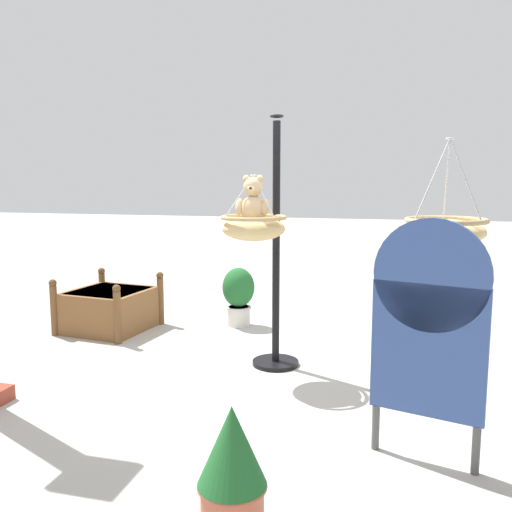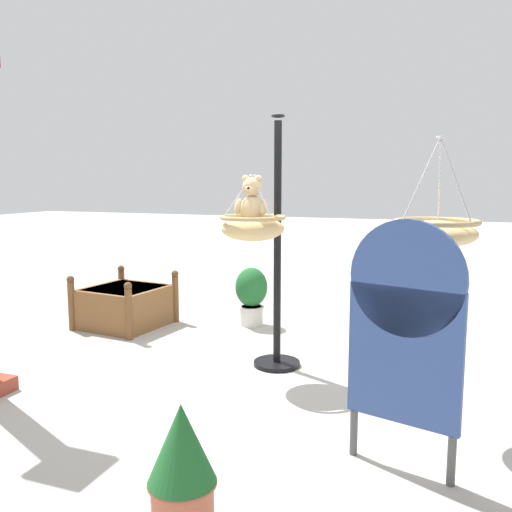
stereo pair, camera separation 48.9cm
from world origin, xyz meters
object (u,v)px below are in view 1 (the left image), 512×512
(hanging_basket_left_high, at_px, (446,230))
(display_sign_board, at_px, (429,321))
(display_pole_central, at_px, (276,292))
(potted_plant_flowering_red, at_px, (232,472))
(teddy_bear, at_px, (253,204))
(potted_plant_tall_leafy, at_px, (238,294))
(hanging_basket_with_teddy, at_px, (253,227))
(wooden_planter_box, at_px, (109,308))

(hanging_basket_left_high, bearing_deg, display_sign_board, 79.87)
(display_pole_central, bearing_deg, display_sign_board, 130.58)
(display_pole_central, height_order, potted_plant_flowering_red, display_pole_central)
(teddy_bear, distance_m, potted_plant_tall_leafy, 2.01)
(hanging_basket_left_high, bearing_deg, hanging_basket_with_teddy, -19.43)
(display_sign_board, bearing_deg, teddy_bear, -40.59)
(hanging_basket_left_high, bearing_deg, potted_plant_flowering_red, 58.90)
(wooden_planter_box, bearing_deg, display_sign_board, 147.35)
(display_pole_central, distance_m, hanging_basket_with_teddy, 0.69)
(wooden_planter_box, xyz_separation_m, potted_plant_flowering_red, (-2.52, 3.25, 0.10))
(display_pole_central, height_order, potted_plant_tall_leafy, display_pole_central)
(teddy_bear, bearing_deg, hanging_basket_left_high, 161.29)
(hanging_basket_with_teddy, distance_m, teddy_bear, 0.20)
(potted_plant_tall_leafy, bearing_deg, hanging_basket_left_high, 136.31)
(display_pole_central, distance_m, wooden_planter_box, 2.31)
(potted_plant_tall_leafy, bearing_deg, hanging_basket_with_teddy, 111.52)
(display_sign_board, bearing_deg, hanging_basket_with_teddy, -41.10)
(wooden_planter_box, xyz_separation_m, display_sign_board, (-3.45, 2.21, 0.64))
(hanging_basket_with_teddy, bearing_deg, display_pole_central, -120.96)
(display_pole_central, bearing_deg, hanging_basket_left_high, 150.46)
(hanging_basket_left_high, xyz_separation_m, potted_plant_flowering_red, (1.05, 1.74, -1.04))
(hanging_basket_with_teddy, xyz_separation_m, potted_plant_tall_leafy, (0.60, -1.51, -0.95))
(teddy_bear, xyz_separation_m, potted_plant_tall_leafy, (0.60, -1.54, -1.15))
(hanging_basket_left_high, xyz_separation_m, wooden_planter_box, (3.57, -1.51, -1.14))
(teddy_bear, relative_size, potted_plant_tall_leafy, 0.63)
(hanging_basket_left_high, distance_m, wooden_planter_box, 4.04)
(display_pole_central, relative_size, teddy_bear, 5.23)
(wooden_planter_box, distance_m, display_sign_board, 4.14)
(hanging_basket_with_teddy, height_order, wooden_planter_box, hanging_basket_with_teddy)
(hanging_basket_left_high, height_order, wooden_planter_box, hanging_basket_left_high)
(hanging_basket_with_teddy, relative_size, hanging_basket_left_high, 0.78)
(potted_plant_tall_leafy, distance_m, display_sign_board, 3.48)
(hanging_basket_left_high, bearing_deg, potted_plant_tall_leafy, -43.69)
(display_pole_central, distance_m, display_sign_board, 1.99)
(teddy_bear, height_order, potted_plant_tall_leafy, teddy_bear)
(hanging_basket_with_teddy, relative_size, potted_plant_tall_leafy, 0.83)
(display_pole_central, distance_m, potted_plant_tall_leafy, 1.50)
(teddy_bear, bearing_deg, potted_plant_tall_leafy, -68.77)
(teddy_bear, distance_m, potted_plant_flowering_red, 2.61)
(display_pole_central, distance_m, potted_plant_flowering_red, 2.59)
(hanging_basket_with_teddy, xyz_separation_m, wooden_planter_box, (2.01, -0.95, -1.08))
(hanging_basket_with_teddy, distance_m, potted_plant_flowering_red, 2.55)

